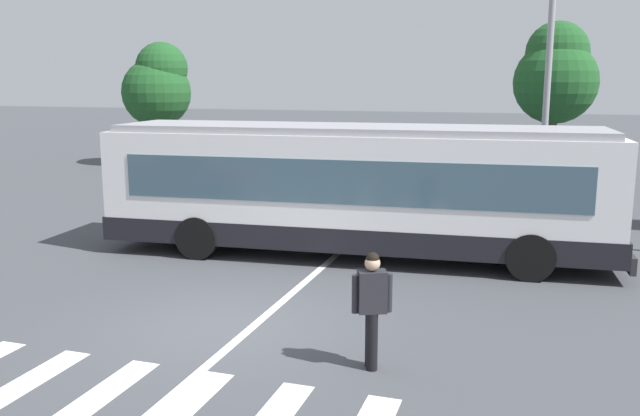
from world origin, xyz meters
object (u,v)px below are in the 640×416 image
parked_car_charcoal (334,164)px  parked_car_silver (401,165)px  city_transit_bus (355,189)px  parked_car_red (216,159)px  parked_car_blue (475,167)px  background_tree_right (556,74)px  parked_car_black (545,172)px  background_tree_left (158,86)px  parked_car_white (276,160)px  pedestrian_crossing_street (372,304)px  twin_arm_street_lamp (550,42)px

parked_car_charcoal → parked_car_silver: size_ratio=0.99×
city_transit_bus → parked_car_charcoal: 11.47m
city_transit_bus → parked_car_red: city_transit_bus is taller
parked_car_silver → parked_car_blue: bearing=0.9°
parked_car_silver → background_tree_right: background_tree_right is taller
parked_car_silver → parked_car_black: same height
parked_car_silver → background_tree_left: (-12.39, 2.39, 3.08)m
parked_car_blue → parked_car_black: 2.62m
city_transit_bus → parked_car_silver: (-1.16, 11.39, -0.82)m
parked_car_white → background_tree_left: background_tree_left is taller
city_transit_bus → parked_car_silver: bearing=95.8°
city_transit_bus → background_tree_right: (4.61, 16.41, 2.78)m
parked_car_white → parked_car_black: (10.91, -0.48, 0.00)m
pedestrian_crossing_street → twin_arm_street_lamp: size_ratio=0.21×
parked_car_black → parked_car_blue: bearing=171.3°
twin_arm_street_lamp → background_tree_left: 18.97m
twin_arm_street_lamp → parked_car_red: bearing=164.6°
pedestrian_crossing_street → background_tree_left: (-15.42, 19.84, 2.88)m
parked_car_red → parked_car_charcoal: size_ratio=1.01×
parked_car_white → parked_car_silver: bearing=-1.4°
parked_car_blue → background_tree_right: size_ratio=0.69×
parked_car_red → twin_arm_street_lamp: bearing=-15.4°
parked_car_white → twin_arm_street_lamp: 12.43m
background_tree_right → parked_car_blue: bearing=-119.9°
pedestrian_crossing_street → parked_car_white: 19.51m
city_transit_bus → background_tree_left: bearing=134.5°
parked_car_red → twin_arm_street_lamp: (13.25, -3.64, 4.46)m
pedestrian_crossing_street → parked_car_black: pedestrian_crossing_street is taller
parked_car_blue → background_tree_right: background_tree_right is taller
pedestrian_crossing_street → parked_car_silver: size_ratio=0.38×
parked_car_charcoal → background_tree_left: background_tree_left is taller
parked_car_white → pedestrian_crossing_street: bearing=-64.3°
parked_car_charcoal → pedestrian_crossing_street: bearing=-71.5°
parked_car_silver → background_tree_right: bearing=41.0°
twin_arm_street_lamp → background_tree_right: twin_arm_street_lamp is taller
parked_car_red → parked_car_blue: (10.82, 0.64, 0.00)m
parked_car_silver → background_tree_left: background_tree_left is taller
parked_car_blue → parked_car_white: bearing=179.4°
parked_car_silver → parked_car_blue: same height
parked_car_white → parked_car_charcoal: bearing=-14.4°
background_tree_right → parked_car_black: bearing=-92.8°
city_transit_bus → twin_arm_street_lamp: twin_arm_street_lamp is taller
parked_car_black → twin_arm_street_lamp: 5.92m
parked_car_white → parked_car_black: bearing=-2.5°
background_tree_right → city_transit_bus: bearing=-105.7°
city_transit_bus → twin_arm_street_lamp: (4.19, 7.16, 3.64)m
city_transit_bus → background_tree_left: 19.45m
city_transit_bus → parked_car_white: size_ratio=2.63×
city_transit_bus → background_tree_left: size_ratio=2.02×
parked_car_white → background_tree_left: 7.95m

